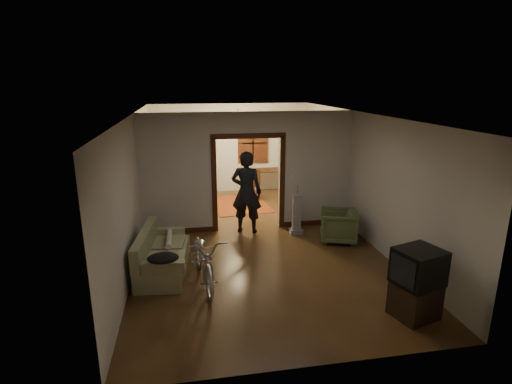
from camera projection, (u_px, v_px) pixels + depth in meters
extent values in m
cube|color=#3A2412|center=(254.00, 239.00, 9.05)|extent=(5.00, 8.50, 0.01)
cube|color=white|center=(253.00, 114.00, 8.30)|extent=(5.00, 8.50, 0.01)
cube|color=beige|center=(231.00, 148.00, 12.70)|extent=(5.00, 0.02, 2.80)
cube|color=beige|center=(135.00, 185.00, 8.25)|extent=(0.02, 8.50, 2.80)
cube|color=beige|center=(361.00, 175.00, 9.09)|extent=(0.02, 8.50, 2.80)
cube|color=beige|center=(248.00, 172.00, 9.38)|extent=(5.00, 0.14, 2.80)
cube|color=#3A1A0D|center=(248.00, 184.00, 9.46)|extent=(1.74, 0.20, 2.32)
cube|color=black|center=(253.00, 143.00, 12.74)|extent=(0.98, 0.06, 1.28)
sphere|color=#FFE0A5|center=(238.00, 124.00, 10.79)|extent=(0.24, 0.24, 0.24)
cube|color=silver|center=(292.00, 177.00, 9.53)|extent=(0.08, 0.01, 0.12)
cube|color=#777A51|center=(163.00, 251.00, 7.43)|extent=(0.99, 1.85, 0.82)
cylinder|color=beige|center=(169.00, 239.00, 7.70)|extent=(0.10, 0.84, 0.10)
ellipsoid|color=black|center=(163.00, 258.00, 6.51)|extent=(0.51, 0.39, 0.15)
imported|color=silver|center=(204.00, 258.00, 6.99)|extent=(0.81, 1.85, 0.94)
imported|color=#4E5D34|center=(338.00, 226.00, 8.88)|extent=(0.98, 0.96, 0.71)
cube|color=black|center=(415.00, 300.00, 6.03)|extent=(0.73, 0.70, 0.55)
cube|color=black|center=(419.00, 267.00, 5.88)|extent=(0.77, 0.73, 0.55)
cube|color=gray|center=(296.00, 214.00, 9.28)|extent=(0.33, 0.29, 0.95)
imported|color=black|center=(246.00, 192.00, 9.27)|extent=(0.83, 0.68, 1.95)
cube|color=maroon|center=(239.00, 204.00, 11.60)|extent=(1.69, 2.11, 0.02)
cube|color=#232B1A|center=(188.00, 167.00, 12.29)|extent=(1.01, 0.74, 1.82)
sphere|color=#1E5972|center=(187.00, 134.00, 12.01)|extent=(0.27, 0.27, 0.27)
cube|color=black|center=(267.00, 181.00, 12.79)|extent=(1.05, 0.64, 0.74)
cube|color=black|center=(252.00, 184.00, 11.96)|extent=(0.48, 0.48, 0.97)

